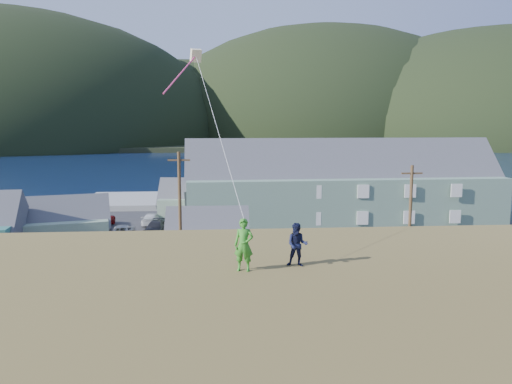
# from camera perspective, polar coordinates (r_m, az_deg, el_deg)

# --- Properties ---
(ground) EXTENTS (900.00, 900.00, 0.00)m
(ground) POSITION_cam_1_polar(r_m,az_deg,el_deg) (36.50, -5.09, -11.24)
(ground) COLOR #0A1638
(ground) RESTS_ON ground
(grass_strip) EXTENTS (110.00, 8.00, 0.10)m
(grass_strip) POSITION_cam_1_polar(r_m,az_deg,el_deg) (34.60, -5.12, -12.24)
(grass_strip) COLOR #4C3D19
(grass_strip) RESTS_ON ground
(waterfront_lot) EXTENTS (72.00, 36.00, 0.12)m
(waterfront_lot) POSITION_cam_1_polar(r_m,az_deg,el_deg) (52.85, -4.90, -5.14)
(waterfront_lot) COLOR #28282B
(waterfront_lot) RESTS_ON ground
(wharf) EXTENTS (26.00, 14.00, 0.90)m
(wharf) POSITION_cam_1_polar(r_m,az_deg,el_deg) (75.66, -9.32, -0.97)
(wharf) COLOR gray
(wharf) RESTS_ON ground
(far_shore) EXTENTS (900.00, 320.00, 2.00)m
(far_shore) POSITION_cam_1_polar(r_m,az_deg,el_deg) (364.66, -4.55, 6.12)
(far_shore) COLOR black
(far_shore) RESTS_ON ground
(far_hills) EXTENTS (760.00, 265.00, 143.00)m
(far_hills) POSITION_cam_1_polar(r_m,az_deg,el_deg) (315.99, 1.94, 6.06)
(far_hills) COLOR black
(far_hills) RESTS_ON ground
(lodge) EXTENTS (35.45, 10.94, 12.37)m
(lodge) POSITION_cam_1_polar(r_m,az_deg,el_deg) (57.35, 9.79, 0.56)
(lodge) COLOR slate
(lodge) RESTS_ON waterfront_lot
(shed_palegreen_near) EXTENTS (9.53, 7.17, 6.16)m
(shed_palegreen_near) POSITION_cam_1_polar(r_m,az_deg,el_deg) (50.70, -21.14, -3.58)
(shed_palegreen_near) COLOR gray
(shed_palegreen_near) RESTS_ON waterfront_lot
(shed_white) EXTENTS (7.26, 4.89, 5.71)m
(shed_white) POSITION_cam_1_polar(r_m,az_deg,el_deg) (43.50, -5.56, -5.08)
(shed_white) COLOR silver
(shed_white) RESTS_ON waterfront_lot
(shed_palegreen_far) EXTENTS (10.04, 6.35, 6.41)m
(shed_palegreen_far) POSITION_cam_1_polar(r_m,az_deg,el_deg) (61.22, -6.58, -1.08)
(shed_palegreen_far) COLOR slate
(shed_palegreen_far) RESTS_ON waterfront_lot
(utility_poles) EXTENTS (34.92, 0.24, 9.79)m
(utility_poles) POSITION_cam_1_polar(r_m,az_deg,el_deg) (36.85, -9.79, -3.33)
(utility_poles) COLOR #47331E
(utility_poles) RESTS_ON waterfront_lot
(parked_cars) EXTENTS (23.89, 11.97, 1.58)m
(parked_cars) POSITION_cam_1_polar(r_m,az_deg,el_deg) (57.55, -14.40, -3.50)
(parked_cars) COLOR navy
(parked_cars) RESTS_ON waterfront_lot
(kite_flyer_green) EXTENTS (0.71, 0.55, 1.71)m
(kite_flyer_green) POSITION_cam_1_polar(r_m,az_deg,el_deg) (16.09, -1.40, -6.06)
(kite_flyer_green) COLOR #2F8023
(kite_flyer_green) RESTS_ON hillside
(kite_flyer_navy) EXTENTS (0.81, 0.70, 1.46)m
(kite_flyer_navy) POSITION_cam_1_polar(r_m,az_deg,el_deg) (16.69, 4.74, -6.02)
(kite_flyer_navy) COLOR #121734
(kite_flyer_navy) RESTS_ON hillside
(kite_rig) EXTENTS (1.49, 3.81, 9.40)m
(kite_rig) POSITION_cam_1_polar(r_m,az_deg,el_deg) (22.54, -7.09, 14.73)
(kite_rig) COLOR beige
(kite_rig) RESTS_ON ground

